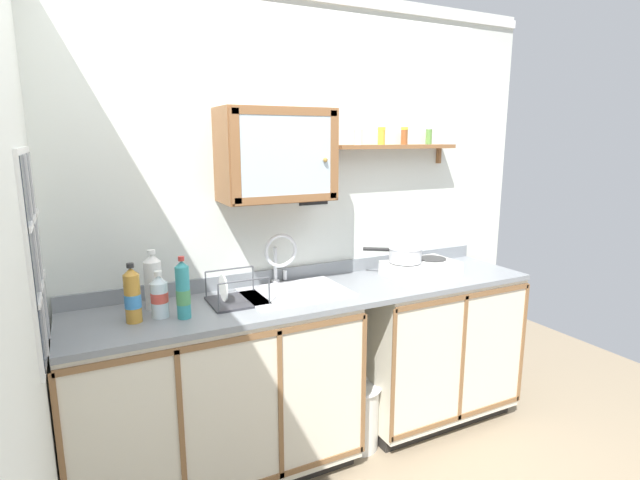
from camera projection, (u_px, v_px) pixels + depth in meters
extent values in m
cube|color=silver|center=(296.00, 223.00, 2.93)|extent=(3.26, 0.05, 2.60)
cube|color=silver|center=(16.00, 308.00, 1.46)|extent=(0.05, 3.53, 2.60)
cube|color=black|center=(219.00, 469.00, 2.68)|extent=(1.40, 0.50, 0.08)
cube|color=beige|center=(217.00, 392.00, 2.55)|extent=(1.43, 0.56, 0.86)
cube|color=brown|center=(230.00, 341.00, 2.23)|extent=(1.43, 0.01, 0.03)
cube|color=brown|center=(62.00, 464.00, 1.99)|extent=(0.02, 0.01, 0.79)
cube|color=brown|center=(182.00, 433.00, 2.20)|extent=(0.02, 0.01, 0.79)
cube|color=brown|center=(281.00, 407.00, 2.41)|extent=(0.02, 0.01, 0.79)
cube|color=brown|center=(364.00, 385.00, 2.62)|extent=(0.02, 0.01, 0.79)
cube|color=black|center=(426.00, 406.00, 3.30)|extent=(0.98, 0.50, 0.08)
cube|color=beige|center=(432.00, 342.00, 3.18)|extent=(1.00, 0.56, 0.86)
cube|color=brown|center=(467.00, 297.00, 2.85)|extent=(1.00, 0.01, 0.03)
cube|color=brown|center=(459.00, 417.00, 3.00)|extent=(1.00, 0.01, 0.03)
cube|color=brown|center=(393.00, 378.00, 2.71)|extent=(0.02, 0.01, 0.79)
cube|color=brown|center=(463.00, 359.00, 2.93)|extent=(0.02, 0.01, 0.79)
cube|color=brown|center=(523.00, 344.00, 3.15)|extent=(0.02, 0.01, 0.79)
cube|color=gray|center=(320.00, 294.00, 2.73)|extent=(2.62, 0.59, 0.03)
cube|color=gray|center=(299.00, 272.00, 2.95)|extent=(2.62, 0.02, 0.08)
cube|color=silver|center=(296.00, 292.00, 2.68)|extent=(0.56, 0.41, 0.01)
cube|color=slate|center=(296.00, 310.00, 2.70)|extent=(0.48, 0.33, 0.01)
cube|color=slate|center=(284.00, 294.00, 2.84)|extent=(0.48, 0.01, 0.10)
cube|color=slate|center=(309.00, 312.00, 2.54)|extent=(0.48, 0.01, 0.10)
cylinder|color=#4C4C51|center=(296.00, 311.00, 2.70)|extent=(0.04, 0.04, 0.01)
cylinder|color=silver|center=(276.00, 282.00, 2.87)|extent=(0.05, 0.05, 0.02)
cylinder|color=silver|center=(275.00, 264.00, 2.84)|extent=(0.02, 0.02, 0.19)
torus|color=silver|center=(281.00, 251.00, 2.75)|extent=(0.19, 0.02, 0.19)
cylinder|color=silver|center=(285.00, 275.00, 2.89)|extent=(0.02, 0.02, 0.06)
cube|color=silver|center=(421.00, 269.00, 3.03)|extent=(0.43, 0.28, 0.09)
cylinder|color=#2D2D2D|center=(405.00, 262.00, 2.99)|extent=(0.17, 0.17, 0.01)
cylinder|color=#2D2D2D|center=(432.00, 259.00, 3.08)|extent=(0.17, 0.17, 0.01)
cylinder|color=black|center=(420.00, 276.00, 2.87)|extent=(0.03, 0.02, 0.03)
cylinder|color=black|center=(447.00, 271.00, 2.97)|extent=(0.03, 0.02, 0.03)
cylinder|color=silver|center=(405.00, 255.00, 2.98)|extent=(0.20, 0.20, 0.09)
torus|color=silver|center=(406.00, 248.00, 2.97)|extent=(0.20, 0.20, 0.01)
cylinder|color=black|center=(376.00, 249.00, 3.00)|extent=(0.14, 0.11, 0.02)
cylinder|color=gold|center=(133.00, 298.00, 2.25)|extent=(0.07, 0.07, 0.22)
cone|color=gold|center=(131.00, 271.00, 2.22)|extent=(0.07, 0.07, 0.03)
cylinder|color=#262626|center=(130.00, 266.00, 2.22)|extent=(0.03, 0.03, 0.02)
cylinder|color=#3F8CCC|center=(133.00, 301.00, 2.25)|extent=(0.07, 0.07, 0.06)
cylinder|color=silver|center=(160.00, 300.00, 2.31)|extent=(0.08, 0.08, 0.17)
cone|color=silver|center=(158.00, 279.00, 2.29)|extent=(0.08, 0.08, 0.04)
cylinder|color=white|center=(158.00, 273.00, 2.29)|extent=(0.04, 0.04, 0.02)
cylinder|color=#D84C3F|center=(160.00, 297.00, 2.31)|extent=(0.08, 0.08, 0.05)
cylinder|color=white|center=(154.00, 285.00, 2.42)|extent=(0.08, 0.08, 0.24)
cone|color=white|center=(152.00, 258.00, 2.40)|extent=(0.08, 0.08, 0.04)
cylinder|color=white|center=(151.00, 252.00, 2.39)|extent=(0.04, 0.04, 0.02)
cylinder|color=white|center=(154.00, 289.00, 2.43)|extent=(0.09, 0.09, 0.07)
cylinder|color=teal|center=(183.00, 293.00, 2.29)|extent=(0.06, 0.06, 0.25)
cone|color=teal|center=(181.00, 264.00, 2.27)|extent=(0.06, 0.06, 0.03)
cylinder|color=red|center=(181.00, 259.00, 2.26)|extent=(0.03, 0.03, 0.02)
cylinder|color=#4C9959|center=(183.00, 297.00, 2.30)|extent=(0.07, 0.07, 0.07)
cube|color=#333338|center=(237.00, 301.00, 2.54)|extent=(0.28, 0.26, 0.01)
cylinder|color=#4C4F54|center=(219.00, 298.00, 2.36)|extent=(0.01, 0.01, 0.14)
cylinder|color=#4C4F54|center=(269.00, 290.00, 2.48)|extent=(0.01, 0.01, 0.14)
cylinder|color=#4C4F54|center=(206.00, 285.00, 2.57)|extent=(0.01, 0.01, 0.14)
cylinder|color=#4C4F54|center=(253.00, 278.00, 2.69)|extent=(0.01, 0.01, 0.14)
cylinder|color=#4C4F54|center=(244.00, 281.00, 2.41)|extent=(0.26, 0.01, 0.01)
cylinder|color=#4C4F54|center=(230.00, 269.00, 2.62)|extent=(0.26, 0.01, 0.01)
cylinder|color=white|center=(223.00, 288.00, 2.49)|extent=(0.01, 0.14, 0.14)
cube|color=brown|center=(276.00, 155.00, 2.61)|extent=(0.60, 0.29, 0.48)
cube|color=silver|center=(287.00, 156.00, 2.48)|extent=(0.49, 0.01, 0.40)
cube|color=brown|center=(235.00, 157.00, 2.36)|extent=(0.05, 0.01, 0.45)
cube|color=brown|center=(334.00, 155.00, 2.60)|extent=(0.05, 0.01, 0.45)
cube|color=brown|center=(287.00, 111.00, 2.44)|extent=(0.56, 0.01, 0.04)
cube|color=brown|center=(288.00, 199.00, 2.52)|extent=(0.56, 0.01, 0.04)
sphere|color=olive|center=(325.00, 160.00, 2.57)|extent=(0.02, 0.02, 0.02)
cube|color=brown|center=(396.00, 147.00, 3.03)|extent=(0.84, 0.14, 0.02)
cube|color=brown|center=(336.00, 158.00, 2.92)|extent=(0.02, 0.03, 0.10)
cube|color=brown|center=(439.00, 156.00, 3.27)|extent=(0.02, 0.03, 0.10)
cylinder|color=silver|center=(358.00, 137.00, 2.89)|extent=(0.05, 0.05, 0.09)
cylinder|color=white|center=(358.00, 129.00, 2.88)|extent=(0.05, 0.05, 0.02)
cylinder|color=gold|center=(381.00, 137.00, 2.97)|extent=(0.04, 0.04, 0.09)
cylinder|color=yellow|center=(382.00, 128.00, 2.96)|extent=(0.05, 0.05, 0.02)
cylinder|color=brown|center=(404.00, 137.00, 3.06)|extent=(0.04, 0.04, 0.09)
cylinder|color=yellow|center=(405.00, 128.00, 3.05)|extent=(0.04, 0.04, 0.02)
cylinder|color=#598C3F|center=(429.00, 137.00, 3.15)|extent=(0.04, 0.04, 0.09)
cylinder|color=white|center=(429.00, 128.00, 3.14)|extent=(0.04, 0.04, 0.02)
cube|color=black|center=(314.00, 185.00, 2.90)|extent=(0.19, 0.01, 0.23)
cube|color=red|center=(314.00, 194.00, 2.91)|extent=(0.16, 0.00, 0.04)
cylinder|color=red|center=(314.00, 181.00, 2.89)|extent=(0.08, 0.00, 0.08)
cube|color=#262D38|center=(36.00, 254.00, 1.88)|extent=(0.01, 0.52, 0.75)
cube|color=white|center=(33.00, 254.00, 1.87)|extent=(0.02, 0.56, 0.80)
cube|color=white|center=(36.00, 259.00, 1.80)|extent=(0.01, 0.02, 0.75)
cube|color=white|center=(39.00, 249.00, 1.96)|extent=(0.01, 0.02, 0.75)
cube|color=white|center=(42.00, 287.00, 1.91)|extent=(0.01, 0.52, 0.02)
cube|color=white|center=(33.00, 219.00, 1.85)|extent=(0.01, 0.52, 0.02)
cylinder|color=silver|center=(359.00, 417.00, 2.90)|extent=(0.23, 0.23, 0.38)
torus|color=white|center=(359.00, 387.00, 2.86)|extent=(0.26, 0.26, 0.02)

